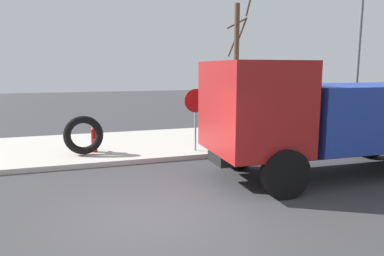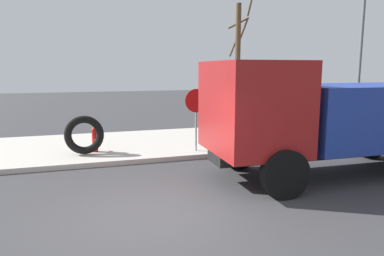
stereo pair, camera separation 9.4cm
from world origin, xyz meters
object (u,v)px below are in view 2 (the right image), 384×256
object	(u,v)px
loose_tire	(84,135)
bare_tree	(238,64)
fire_hydrant	(95,139)
street_light_pole	(360,61)
stop_sign	(196,108)
dump_truck_blue	(333,115)

from	to	relation	value
loose_tire	bare_tree	xyz separation A→B (m)	(6.53, 2.80, 2.26)
bare_tree	loose_tire	bearing A→B (deg)	-156.76
fire_hydrant	street_light_pole	size ratio (longest dim) A/B	0.14
loose_tire	street_light_pole	size ratio (longest dim) A/B	0.20
fire_hydrant	street_light_pole	distance (m)	10.40
stop_sign	dump_truck_blue	bearing A→B (deg)	-49.37
dump_truck_blue	loose_tire	bearing A→B (deg)	148.56
stop_sign	dump_truck_blue	size ratio (longest dim) A/B	0.29
loose_tire	fire_hydrant	bearing A→B (deg)	37.42
fire_hydrant	dump_truck_blue	size ratio (longest dim) A/B	0.11
fire_hydrant	loose_tire	distance (m)	0.45
fire_hydrant	dump_truck_blue	distance (m)	7.23
stop_sign	street_light_pole	size ratio (longest dim) A/B	0.34
street_light_pole	bare_tree	bearing A→B (deg)	143.89
dump_truck_blue	bare_tree	size ratio (longest dim) A/B	1.19
dump_truck_blue	street_light_pole	size ratio (longest dim) A/B	1.19
street_light_pole	dump_truck_blue	bearing A→B (deg)	-137.94
loose_tire	bare_tree	size ratio (longest dim) A/B	0.20
street_light_pole	stop_sign	bearing A→B (deg)	-175.04
dump_truck_blue	street_light_pole	world-z (taller)	street_light_pole
bare_tree	street_light_pole	distance (m)	4.81
dump_truck_blue	bare_tree	distance (m)	6.77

